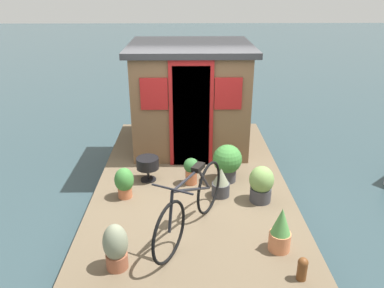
# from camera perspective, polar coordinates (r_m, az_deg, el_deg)

# --- Properties ---
(ground_plane) EXTENTS (60.00, 60.00, 0.00)m
(ground_plane) POSITION_cam_1_polar(r_m,az_deg,el_deg) (6.34, -0.03, -9.14)
(ground_plane) COLOR #2D4247
(houseboat_deck) EXTENTS (5.16, 2.94, 0.48)m
(houseboat_deck) POSITION_cam_1_polar(r_m,az_deg,el_deg) (6.22, -0.03, -7.26)
(houseboat_deck) COLOR brown
(houseboat_deck) RESTS_ON ground_plane
(houseboat_cabin) EXTENTS (2.01, 2.18, 1.90)m
(houseboat_cabin) POSITION_cam_1_polar(r_m,az_deg,el_deg) (7.10, -0.24, 7.20)
(houseboat_cabin) COLOR brown
(houseboat_cabin) RESTS_ON houseboat_deck
(bicycle) EXTENTS (1.64, 0.86, 0.87)m
(bicycle) POSITION_cam_1_polar(r_m,az_deg,el_deg) (4.69, -0.14, -9.10)
(bicycle) COLOR black
(bicycle) RESTS_ON houseboat_deck
(potted_plant_fern) EXTENTS (0.26, 0.26, 0.56)m
(potted_plant_fern) POSITION_cam_1_polar(r_m,az_deg,el_deg) (4.62, 13.08, -12.44)
(potted_plant_fern) COLOR #C6754C
(potted_plant_fern) RESTS_ON houseboat_deck
(potted_plant_succulent) EXTENTS (0.28, 0.28, 0.46)m
(potted_plant_succulent) POSITION_cam_1_polar(r_m,az_deg,el_deg) (5.60, -10.07, -5.62)
(potted_plant_succulent) COLOR #B2603D
(potted_plant_succulent) RESTS_ON houseboat_deck
(potted_plant_ivy) EXTENTS (0.23, 0.23, 0.43)m
(potted_plant_ivy) POSITION_cam_1_polar(r_m,az_deg,el_deg) (5.88, -0.12, -3.86)
(potted_plant_ivy) COLOR #B2603D
(potted_plant_ivy) RESTS_ON houseboat_deck
(potted_plant_geranium) EXTENTS (0.45, 0.45, 0.60)m
(potted_plant_geranium) POSITION_cam_1_polar(r_m,az_deg,el_deg) (5.95, 5.29, -2.62)
(potted_plant_geranium) COLOR #38383D
(potted_plant_geranium) RESTS_ON houseboat_deck
(potted_plant_lavender) EXTENTS (0.27, 0.27, 0.55)m
(potted_plant_lavender) POSITION_cam_1_polar(r_m,az_deg,el_deg) (4.33, -11.30, -14.82)
(potted_plant_lavender) COLOR #935138
(potted_plant_lavender) RESTS_ON houseboat_deck
(potted_plant_basil) EXTENTS (0.35, 0.35, 0.54)m
(potted_plant_basil) POSITION_cam_1_polar(r_m,az_deg,el_deg) (5.50, 10.29, -5.86)
(potted_plant_basil) COLOR #38383D
(potted_plant_basil) RESTS_ON houseboat_deck
(potted_plant_mint) EXTENTS (0.26, 0.26, 0.44)m
(potted_plant_mint) POSITION_cam_1_polar(r_m,az_deg,el_deg) (5.59, 4.32, -5.79)
(potted_plant_mint) COLOR #38383D
(potted_plant_mint) RESTS_ON houseboat_deck
(charcoal_grill) EXTENTS (0.35, 0.35, 0.38)m
(charcoal_grill) POSITION_cam_1_polar(r_m,az_deg,el_deg) (6.01, -6.63, -2.99)
(charcoal_grill) COLOR black
(charcoal_grill) RESTS_ON houseboat_deck
(mooring_bollard) EXTENTS (0.11, 0.11, 0.27)m
(mooring_bollard) POSITION_cam_1_polar(r_m,az_deg,el_deg) (4.35, 16.14, -17.33)
(mooring_bollard) COLOR brown
(mooring_bollard) RESTS_ON houseboat_deck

